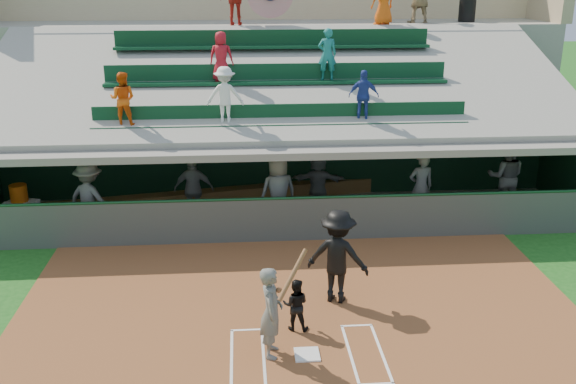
{
  "coord_description": "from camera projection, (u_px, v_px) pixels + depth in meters",
  "views": [
    {
      "loc": [
        -1.05,
        -9.49,
        6.31
      ],
      "look_at": [
        -0.06,
        3.5,
        1.8
      ],
      "focal_mm": 40.0,
      "sensor_mm": 36.0,
      "label": 1
    }
  ],
  "objects": [
    {
      "name": "ground",
      "position": [
        307.0,
        356.0,
        11.08
      ],
      "size": [
        100.0,
        100.0,
        0.0
      ],
      "primitive_type": "plane",
      "color": "#1A5317",
      "rests_on": "ground"
    },
    {
      "name": "dirt_slab",
      "position": [
        304.0,
        340.0,
        11.54
      ],
      "size": [
        11.0,
        9.0,
        0.02
      ],
      "primitive_type": "cube",
      "color": "brown",
      "rests_on": "ground"
    },
    {
      "name": "home_plate",
      "position": [
        307.0,
        354.0,
        11.07
      ],
      "size": [
        0.43,
        0.43,
        0.03
      ],
      "primitive_type": "cube",
      "color": "white",
      "rests_on": "dirt_slab"
    },
    {
      "name": "batters_box_chalk",
      "position": [
        307.0,
        355.0,
        11.07
      ],
      "size": [
        2.65,
        1.85,
        0.01
      ],
      "color": "silver",
      "rests_on": "dirt_slab"
    },
    {
      "name": "dugout_floor",
      "position": [
        281.0,
        215.0,
        17.43
      ],
      "size": [
        16.0,
        3.5,
        0.04
      ],
      "primitive_type": "cube",
      "color": "gray",
      "rests_on": "ground"
    },
    {
      "name": "concourse_slab",
      "position": [
        269.0,
        88.0,
        23.05
      ],
      "size": [
        20.0,
        3.0,
        4.6
      ],
      "primitive_type": "cube",
      "color": "gray",
      "rests_on": "ground"
    },
    {
      "name": "grandstand",
      "position": [
        273.0,
        106.0,
        20.24
      ],
      "size": [
        20.4,
        10.4,
        7.8
      ],
      "color": "#484D48",
      "rests_on": "ground"
    },
    {
      "name": "batter_at_plate",
      "position": [
        272.0,
        311.0,
        10.84
      ],
      "size": [
        0.85,
        0.73,
        1.95
      ],
      "color": "#575A55",
      "rests_on": "dirt_slab"
    },
    {
      "name": "catcher",
      "position": [
        296.0,
        305.0,
        11.72
      ],
      "size": [
        0.55,
        0.46,
        1.01
      ],
      "primitive_type": "imported",
      "rotation": [
        0.0,
        0.0,
        2.97
      ],
      "color": "black",
      "rests_on": "dirt_slab"
    },
    {
      "name": "home_umpire",
      "position": [
        338.0,
        256.0,
        12.64
      ],
      "size": [
        1.41,
        1.12,
        1.92
      ],
      "primitive_type": "imported",
      "rotation": [
        0.0,
        0.0,
        2.77
      ],
      "color": "black",
      "rests_on": "dirt_slab"
    },
    {
      "name": "dugout_bench",
      "position": [
        270.0,
        192.0,
        18.52
      ],
      "size": [
        13.85,
        3.09,
        0.42
      ],
      "primitive_type": "cube",
      "rotation": [
        0.0,
        0.0,
        0.19
      ],
      "color": "olive",
      "rests_on": "dugout_floor"
    },
    {
      "name": "white_table",
      "position": [
        23.0,
        213.0,
        16.59
      ],
      "size": [
        0.89,
        0.78,
        0.65
      ],
      "primitive_type": "cube",
      "rotation": [
        0.0,
        0.0,
        -0.35
      ],
      "color": "white",
      "rests_on": "dugout_floor"
    },
    {
      "name": "water_cooler",
      "position": [
        19.0,
        193.0,
        16.43
      ],
      "size": [
        0.44,
        0.44,
        0.44
      ],
      "primitive_type": "cylinder",
      "color": "#DF5A0D",
      "rests_on": "white_table"
    },
    {
      "name": "dugout_player_a",
      "position": [
        90.0,
        199.0,
        15.84
      ],
      "size": [
        1.38,
        1.14,
        1.86
      ],
      "primitive_type": "imported",
      "rotation": [
        0.0,
        0.0,
        2.71
      ],
      "color": "#565853",
      "rests_on": "dugout_floor"
    },
    {
      "name": "dugout_player_b",
      "position": [
        194.0,
        189.0,
        16.71
      ],
      "size": [
        1.05,
        0.48,
        1.75
      ],
      "primitive_type": "imported",
      "rotation": [
        0.0,
        0.0,
        3.09
      ],
      "color": "#60635D",
      "rests_on": "dugout_floor"
    },
    {
      "name": "dugout_player_c",
      "position": [
        278.0,
        192.0,
        16.19
      ],
      "size": [
        1.08,
        0.86,
        1.94
      ],
      "primitive_type": "imported",
      "rotation": [
        0.0,
        0.0,
        3.43
      ],
      "color": "#595C57",
      "rests_on": "dugout_floor"
    },
    {
      "name": "dugout_player_d",
      "position": [
        318.0,
        182.0,
        17.54
      ],
      "size": [
        1.52,
        0.69,
        1.58
      ],
      "primitive_type": "imported",
      "rotation": [
        0.0,
        0.0,
        2.99
      ],
      "color": "#5B5E59",
      "rests_on": "dugout_floor"
    },
    {
      "name": "dugout_player_e",
      "position": [
        421.0,
        187.0,
        16.78
      ],
      "size": [
        0.7,
        0.5,
        1.81
      ],
      "primitive_type": "imported",
      "rotation": [
        0.0,
        0.0,
        3.24
      ],
      "color": "#61635D",
      "rests_on": "dugout_floor"
    },
    {
      "name": "dugout_player_f",
      "position": [
        506.0,
        177.0,
        17.3
      ],
      "size": [
        1.15,
        1.01,
        1.99
      ],
      "primitive_type": "imported",
      "rotation": [
        0.0,
        0.0,
        2.84
      ],
      "color": "#50524E",
      "rests_on": "dugout_floor"
    },
    {
      "name": "trash_bin",
      "position": [
        467.0,
        9.0,
        22.4
      ],
      "size": [
        0.58,
        0.58,
        0.86
      ],
      "primitive_type": "cylinder",
      "color": "black",
      "rests_on": "concourse_slab"
    }
  ]
}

